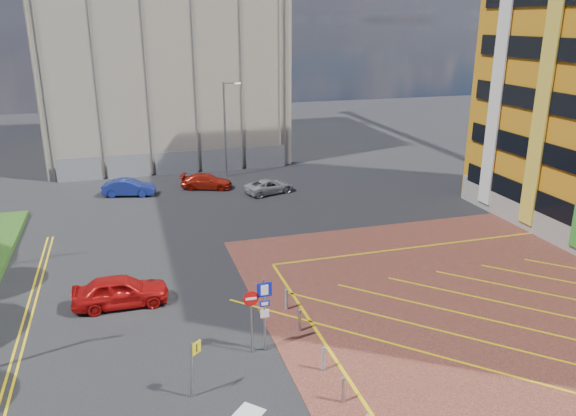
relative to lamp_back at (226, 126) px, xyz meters
name	(u,v)px	position (x,y,z in m)	size (l,w,h in m)	color
ground	(259,366)	(-4.08, -28.00, -4.36)	(140.00, 140.00, 0.00)	black
forecourt	(557,315)	(9.92, -28.00, -4.35)	(26.00, 26.00, 0.02)	brown
lamp_back	(226,126)	(0.00, 0.00, 0.00)	(1.53, 0.16, 8.00)	#9EA0A8
sign_cluster	(260,308)	(-3.78, -27.02, -2.41)	(1.17, 0.12, 3.20)	#9EA0A8
warning_sign	(193,362)	(-6.71, -29.17, -2.93)	(0.52, 0.37, 2.24)	#9EA0A8
bollard_row	(330,370)	(-1.78, -29.67, -3.89)	(0.14, 11.14, 0.90)	#9EA0A8
construction_building	(159,39)	(-4.08, 12.00, 6.64)	(21.20, 19.20, 22.00)	#B0A290
construction_fence	(188,162)	(-3.08, 2.00, -3.36)	(21.60, 0.06, 2.00)	gray
car_red_left	(121,291)	(-9.12, -21.36, -3.61)	(1.76, 4.38, 1.49)	red
car_blue_back	(129,188)	(-8.28, -3.38, -3.72)	(1.35, 3.87, 1.28)	navy
car_red_back	(207,181)	(-2.28, -3.19, -3.77)	(1.65, 4.06, 1.18)	red
car_silver_back	(269,186)	(2.19, -5.82, -3.82)	(1.81, 3.92, 1.09)	silver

